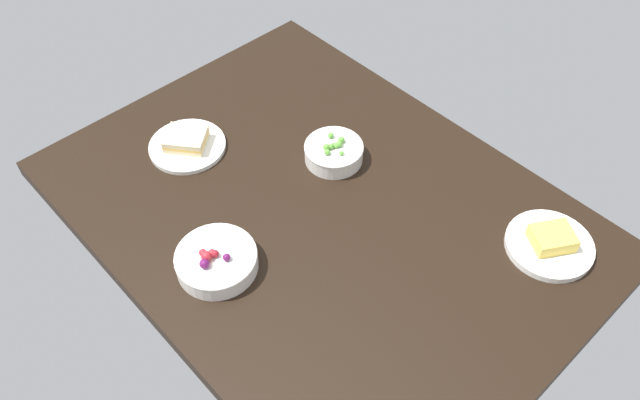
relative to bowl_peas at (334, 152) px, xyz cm
name	(u,v)px	position (x,y,z in cm)	size (l,w,h in cm)	color
dining_table	(320,212)	(-8.43, 12.26, -4.38)	(116.33, 85.62, 4.00)	black
bowl_peas	(334,152)	(0.00, 0.00, 0.00)	(13.81, 13.81, 5.52)	white
plate_cheese	(550,243)	(-49.19, -14.71, -0.95)	(18.16, 18.16, 4.78)	white
bowl_berries	(216,260)	(-6.15, 38.57, -0.12)	(16.69, 16.69, 5.90)	white
plate_sandwich	(187,144)	(26.45, 22.83, -1.04)	(18.18, 18.18, 4.33)	white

